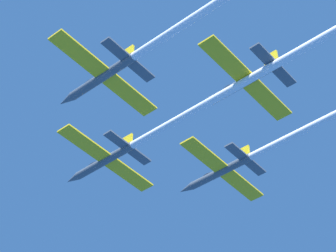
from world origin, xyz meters
TOP-DOWN VIEW (x-y plane):
  - jet_lead at (-0.61, -19.74)m, footprint 16.97×61.86m
  - jet_left_wing at (-12.09, -29.24)m, footprint 16.97×59.60m
  - jet_right_wing at (12.11, -29.00)m, footprint 16.97×58.70m

SIDE VIEW (x-z plane):
  - jet_lead at x=-0.61m, z-range -1.50..1.31m
  - jet_right_wing at x=12.11m, z-range -1.10..1.71m
  - jet_left_wing at x=-12.09m, z-range -0.99..1.82m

